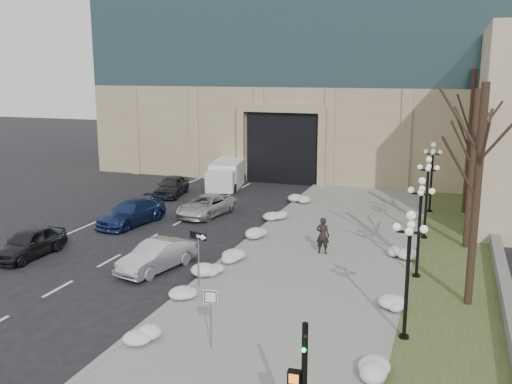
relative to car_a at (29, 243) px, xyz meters
The scene contains 30 objects.
sidewalk 15.03m from the car_a, 18.67° to the left, with size 9.00×40.00×0.12m, color gray.
curb 10.86m from the car_a, 26.30° to the left, with size 0.30×40.00×0.14m, color gray.
grass_strip 21.28m from the car_a, 13.06° to the left, with size 4.00×40.00×0.10m, color #3A4824.
stone_wall 23.72m from the car_a, 16.67° to the left, with size 0.50×30.00×0.70m, color slate.
car_a is the anchor object (origin of this frame).
car_b 7.19m from the car_a, ahead, with size 1.51×4.33×1.43m, color #B7B9BF.
car_c 7.41m from the car_a, 77.24° to the left, with size 2.09×5.13×1.49m, color navy.
car_d 11.92m from the car_a, 64.33° to the left, with size 2.22×4.82×1.34m, color silver.
car_e 15.42m from the car_a, 89.37° to the left, with size 1.80×4.46×1.52m, color #29282D.
pedestrian 15.10m from the car_a, 19.98° to the left, with size 0.70×0.46×1.92m, color black.
box_truck 20.26m from the car_a, 81.89° to the left, with size 3.37×6.78×2.06m.
one_way_sign 10.45m from the car_a, ahead, with size 0.95×0.46×2.60m.
keep_sign 14.33m from the car_a, 25.75° to the right, with size 0.48×0.14×2.23m.
snow_clump_b 12.11m from the car_a, 31.99° to the right, with size 1.10×1.60×0.36m, color white.
snow_clump_c 10.39m from the car_a, 12.26° to the right, with size 1.10×1.60×0.36m, color white.
snow_clump_d 10.58m from the car_a, 14.75° to the left, with size 1.10×1.60×0.36m, color white.
snow_clump_e 12.09m from the car_a, 33.69° to the left, with size 1.10×1.60×0.36m, color white.
snow_clump_f 14.61m from the car_a, 47.22° to the left, with size 1.10×1.60×0.36m, color white.
snow_clump_g 18.93m from the car_a, 57.67° to the left, with size 1.10×1.60×0.36m, color white.
snow_clump_h 19.26m from the car_a, 19.15° to the right, with size 1.10×1.60×0.36m, color white.
snow_clump_i 18.44m from the car_a, ahead, with size 1.10×1.60×0.36m, color white.
snow_clump_j 19.02m from the car_a, 18.25° to the left, with size 1.10×1.60×0.36m, color white.
snow_clump_k 10.06m from the car_a, ahead, with size 1.10×1.60×0.36m, color white.
lamppost_a 19.43m from the car_a, ahead, with size 1.18×1.18×4.76m.
lamppost_b 19.44m from the car_a, ahead, with size 1.18×1.18×4.76m.
lamppost_c 21.52m from the car_a, 27.27° to the left, with size 1.18×1.18×4.76m.
lamppost_d 25.16m from the car_a, 40.60° to the left, with size 1.18×1.18×4.76m.
tree_near 21.84m from the car_a, ahead, with size 3.20×3.20×9.00m.
tree_mid 23.46m from the car_a, 22.53° to the left, with size 3.20×3.20×8.50m.
tree_far 27.60m from the car_a, 38.38° to the left, with size 3.20×3.20×9.50m.
Camera 1 is at (9.46, -13.42, 9.46)m, focal length 40.00 mm.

